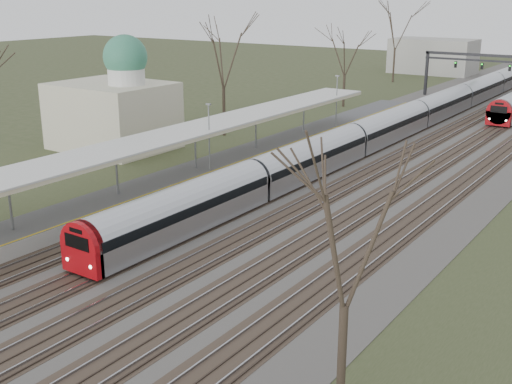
% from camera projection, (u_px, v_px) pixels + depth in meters
% --- Properties ---
extents(track_bed, '(24.00, 160.00, 0.22)m').
position_uv_depth(track_bed, '(416.00, 144.00, 60.24)').
color(track_bed, '#474442').
rests_on(track_bed, ground).
extents(platform, '(3.50, 69.00, 1.00)m').
position_uv_depth(platform, '(224.00, 165.00, 51.38)').
color(platform, '#9E9B93').
rests_on(platform, ground).
extents(canopy, '(4.10, 50.00, 3.11)m').
position_uv_depth(canopy, '(186.00, 133.00, 46.81)').
color(canopy, slate).
rests_on(canopy, platform).
extents(dome_building, '(10.00, 8.00, 10.30)m').
position_uv_depth(dome_building, '(115.00, 109.00, 57.67)').
color(dome_building, beige).
rests_on(dome_building, ground).
extents(signal_gantry, '(21.00, 0.59, 6.08)m').
position_uv_depth(signal_gantry, '(505.00, 64.00, 82.38)').
color(signal_gantry, black).
rests_on(signal_gantry, ground).
extents(tree_west_far, '(5.50, 5.50, 11.33)m').
position_uv_depth(tree_west_far, '(223.00, 54.00, 61.71)').
color(tree_west_far, '#2D231C').
rests_on(tree_west_far, ground).
extents(tree_east_near, '(4.50, 4.50, 9.27)m').
position_uv_depth(tree_east_near, '(347.00, 233.00, 19.95)').
color(tree_east_near, '#2D231C').
rests_on(tree_east_near, ground).
extents(train_near, '(2.62, 90.21, 3.05)m').
position_uv_depth(train_near, '(416.00, 115.00, 66.79)').
color(train_near, '#B3B6BE').
rests_on(train_near, ground).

